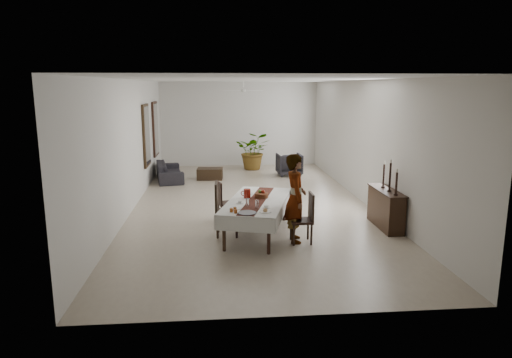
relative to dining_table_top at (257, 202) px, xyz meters
name	(u,v)px	position (x,y,z in m)	size (l,w,h in m)	color
floor	(251,204)	(0.07, 2.50, -0.70)	(6.00, 12.00, 0.00)	#B1A38C
ceiling	(251,80)	(0.07, 2.50, 2.50)	(6.00, 12.00, 0.02)	silver
wall_back	(239,124)	(0.07, 8.50, 0.90)	(6.00, 0.02, 3.20)	silver
wall_front	(287,202)	(0.07, -3.50, 0.90)	(6.00, 0.02, 3.20)	silver
wall_left	(132,145)	(-2.93, 2.50, 0.90)	(0.02, 12.00, 3.20)	silver
wall_right	(365,142)	(3.07, 2.50, 0.90)	(0.02, 12.00, 3.20)	silver
dining_table_top	(257,202)	(0.00, 0.00, 0.00)	(0.96, 2.31, 0.05)	black
table_leg_fl	(224,234)	(-0.71, -0.94, -0.36)	(0.07, 0.07, 0.67)	black
table_leg_fr	(269,237)	(0.11, -1.17, -0.36)	(0.07, 0.07, 0.67)	black
table_leg_bl	(248,204)	(-0.11, 1.17, -0.36)	(0.07, 0.07, 0.67)	black
table_leg_br	(284,206)	(0.71, 0.94, -0.36)	(0.07, 0.07, 0.67)	black
tablecloth_top	(257,200)	(0.00, 0.00, 0.03)	(1.14, 2.48, 0.01)	silver
tablecloth_drape_left	(231,206)	(-0.54, 0.15, -0.11)	(0.01, 2.48, 0.29)	white
tablecloth_drape_right	(284,208)	(0.54, -0.15, -0.11)	(0.01, 2.48, 0.29)	silver
tablecloth_drape_near	(245,224)	(-0.34, -1.19, -0.11)	(1.14, 0.01, 0.29)	silver
tablecloth_drape_far	(267,193)	(0.34, 1.19, -0.11)	(1.14, 0.01, 0.29)	white
table_runner	(257,200)	(0.00, 0.00, 0.04)	(0.34, 2.41, 0.00)	#5A2519
red_pitcher	(247,194)	(-0.19, 0.20, 0.13)	(0.14, 0.14, 0.19)	maroon
pitcher_handle	(243,193)	(-0.27, 0.23, 0.13)	(0.12, 0.12, 0.02)	maroon
wine_glass_near	(257,204)	(-0.06, -0.63, 0.12)	(0.07, 0.07, 0.16)	silver
wine_glass_mid	(247,202)	(-0.24, -0.48, 0.12)	(0.07, 0.07, 0.16)	white
teacup_right	(266,207)	(0.12, -0.63, 0.06)	(0.09, 0.09, 0.06)	white
saucer_right	(266,208)	(0.12, -0.63, 0.04)	(0.14, 0.14, 0.01)	white
teacup_left	(240,202)	(-0.37, -0.25, 0.06)	(0.09, 0.09, 0.06)	white
saucer_left	(240,203)	(-0.37, -0.25, 0.04)	(0.14, 0.14, 0.01)	white
plate_near_right	(265,212)	(0.07, -0.92, 0.04)	(0.23, 0.23, 0.01)	white
bread_near_right	(265,210)	(0.07, -0.92, 0.07)	(0.09, 0.09, 0.09)	tan
plate_near_left	(235,208)	(-0.48, -0.62, 0.04)	(0.23, 0.23, 0.01)	white
plate_far_left	(248,193)	(-0.15, 0.59, 0.04)	(0.23, 0.23, 0.01)	white
serving_tray	(247,213)	(-0.28, -0.97, 0.04)	(0.35, 0.35, 0.02)	#39393D
jam_jar_a	(236,211)	(-0.49, -0.94, 0.07)	(0.06, 0.06, 0.07)	#9B4616
jam_jar_b	(231,210)	(-0.56, -0.86, 0.07)	(0.06, 0.06, 0.07)	brown
jam_jar_c	(235,209)	(-0.49, -0.78, 0.07)	(0.06, 0.06, 0.07)	#914715
fruit_basket	(261,195)	(0.11, 0.22, 0.08)	(0.29, 0.29, 0.10)	brown
fruit_red	(263,192)	(0.15, 0.23, 0.16)	(0.09, 0.09, 0.09)	maroon
fruit_green	(260,192)	(0.08, 0.26, 0.16)	(0.08, 0.08, 0.08)	#508B29
chair_right_near_seat	(301,221)	(0.82, -0.59, -0.25)	(0.42, 0.42, 0.05)	black
chair_right_near_leg_fl	(311,235)	(0.99, -0.77, -0.49)	(0.04, 0.04, 0.42)	black
chair_right_near_leg_fr	(308,229)	(0.99, -0.42, -0.49)	(0.04, 0.04, 0.42)	black
chair_right_near_leg_bl	(294,235)	(0.64, -0.77, -0.49)	(0.04, 0.04, 0.42)	black
chair_right_near_leg_br	(291,230)	(0.65, -0.42, -0.49)	(0.04, 0.04, 0.42)	black
chair_right_near_back	(311,206)	(1.01, -0.59, 0.03)	(0.42, 0.04, 0.54)	black
chair_right_far_seat	(285,203)	(0.73, 0.90, -0.27)	(0.41, 0.41, 0.05)	black
chair_right_far_leg_fl	(294,214)	(0.91, 0.74, -0.50)	(0.04, 0.04, 0.41)	black
chair_right_far_leg_fr	(291,210)	(0.89, 1.07, -0.50)	(0.04, 0.04, 0.41)	black
chair_right_far_leg_bl	(279,215)	(0.57, 0.72, -0.50)	(0.04, 0.04, 0.41)	black
chair_right_far_leg_br	(277,211)	(0.55, 1.05, -0.50)	(0.04, 0.04, 0.41)	black
chair_right_far_back	(294,190)	(0.92, 0.91, 0.01)	(0.41, 0.04, 0.52)	black
chair_left_near_seat	(227,212)	(-0.62, -0.01, -0.20)	(0.48, 0.48, 0.05)	black
chair_left_near_leg_fl	(218,222)	(-0.81, 0.19, -0.46)	(0.05, 0.05, 0.47)	black
chair_left_near_leg_fr	(217,227)	(-0.83, -0.20, -0.46)	(0.05, 0.05, 0.47)	black
chair_left_near_leg_bl	(237,221)	(-0.42, 0.17, -0.46)	(0.05, 0.05, 0.47)	black
chair_left_near_leg_br	(237,227)	(-0.44, -0.22, -0.46)	(0.05, 0.05, 0.47)	black
chair_left_near_back	(216,197)	(-0.84, 0.00, 0.12)	(0.48, 0.04, 0.61)	black
chair_left_far_seat	(227,203)	(-0.60, 1.03, -0.29)	(0.39, 0.39, 0.04)	black
chair_left_far_leg_fl	(218,211)	(-0.80, 1.14, -0.50)	(0.04, 0.04, 0.39)	black
chair_left_far_leg_fr	(222,215)	(-0.72, 0.83, -0.50)	(0.04, 0.04, 0.39)	black
chair_left_far_leg_bl	(231,210)	(-0.49, 1.23, -0.50)	(0.04, 0.04, 0.39)	black
chair_left_far_leg_br	(236,214)	(-0.41, 0.92, -0.50)	(0.04, 0.04, 0.39)	black
chair_left_far_back	(219,193)	(-0.78, 0.98, -0.02)	(0.39, 0.04, 0.50)	black
woman	(295,198)	(0.71, -0.49, 0.18)	(0.64, 0.42, 1.76)	gray
sideboard_body	(386,209)	(2.85, 0.24, -0.29)	(0.36, 1.35, 0.81)	black
sideboard_top	(387,190)	(2.85, 0.24, 0.13)	(0.40, 1.41, 0.03)	black
candlestick_near_base	(396,195)	(2.85, -0.26, 0.15)	(0.09, 0.09, 0.03)	black
candlestick_near_shaft	(396,183)	(2.85, -0.26, 0.39)	(0.05, 0.05, 0.45)	black
candlestick_near_candle	(397,171)	(2.85, -0.26, 0.66)	(0.03, 0.03, 0.07)	beige
candlestick_mid_base	(389,191)	(2.85, 0.10, 0.15)	(0.09, 0.09, 0.03)	black
candlestick_mid_shaft	(390,177)	(2.85, 0.10, 0.46)	(0.05, 0.05, 0.59)	black
candlestick_mid_candle	(391,161)	(2.85, 0.10, 0.79)	(0.03, 0.03, 0.07)	beige
candlestick_far_base	(383,187)	(2.85, 0.47, 0.15)	(0.09, 0.09, 0.03)	black
candlestick_far_shaft	(384,175)	(2.85, 0.47, 0.42)	(0.05, 0.05, 0.50)	black
candlestick_far_candle	(384,163)	(2.85, 0.47, 0.70)	(0.03, 0.03, 0.07)	white
sofa	(170,171)	(-2.37, 5.84, -0.41)	(1.99, 0.78, 0.58)	#262327
armchair	(289,164)	(1.69, 6.30, -0.32)	(0.81, 0.84, 0.76)	#27252A
coffee_table	(210,174)	(-1.04, 5.84, -0.51)	(0.83, 0.55, 0.37)	black
potted_plant	(254,151)	(0.56, 7.55, -0.01)	(1.25, 1.08, 1.38)	#315220
mirror_frame_near	(146,135)	(-2.89, 4.70, 0.90)	(0.06, 1.05, 1.85)	black
mirror_glass_near	(147,135)	(-2.86, 4.70, 0.90)	(0.01, 0.90, 1.70)	silver
mirror_frame_far	(155,129)	(-2.89, 6.80, 0.90)	(0.06, 1.05, 1.85)	black
mirror_glass_far	(156,129)	(-2.86, 6.80, 0.90)	(0.01, 0.90, 1.70)	silver
fan_rod	(243,84)	(0.07, 5.50, 2.40)	(0.04, 0.04, 0.20)	white
fan_hub	(243,91)	(0.07, 5.50, 2.20)	(0.16, 0.16, 0.08)	silver
fan_blade_n	(243,91)	(0.07, 5.85, 2.20)	(0.10, 0.55, 0.01)	white
fan_blade_s	(244,91)	(0.07, 5.15, 2.20)	(0.10, 0.55, 0.01)	white
fan_blade_e	(255,91)	(0.42, 5.50, 2.20)	(0.55, 0.10, 0.01)	white
fan_blade_w	(232,91)	(-0.28, 5.50, 2.20)	(0.55, 0.10, 0.01)	silver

